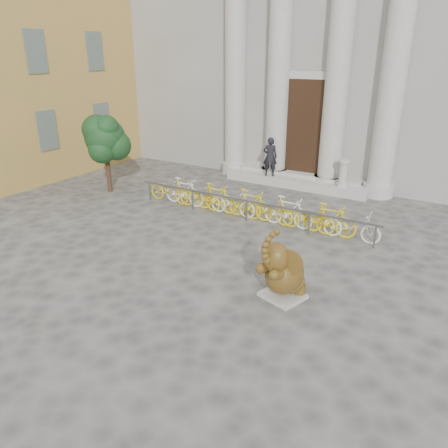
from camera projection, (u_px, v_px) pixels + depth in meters
The scene contains 9 objects.
ground at pixel (148, 281), 10.70m from camera, with size 80.00×80.00×0.00m, color #474442.
classical_building at pixel (350, 33), 20.32m from camera, with size 22.00×10.70×12.00m.
entrance_steps at pixel (297, 182), 18.09m from camera, with size 6.00×1.20×0.36m, color #A8A59E.
ochre_building at pixel (4, 32), 19.50m from camera, with size 8.00×14.00×12.00m, color #B88B46.
elephant_statue at pixel (283, 272), 9.73m from camera, with size 1.17×1.40×1.77m.
bike_rack at pixel (250, 204), 14.44m from camera, with size 8.64×0.53×1.00m.
tree at pixel (105, 139), 16.61m from camera, with size 1.74×1.59×3.03m.
pedestrian at pixel (270, 157), 17.97m from camera, with size 0.59×0.38×1.61m, color black.
balustrade_post at pixel (343, 174), 16.65m from camera, with size 0.43×0.43×1.04m.
Camera 1 is at (6.49, -7.07, 5.26)m, focal length 35.00 mm.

